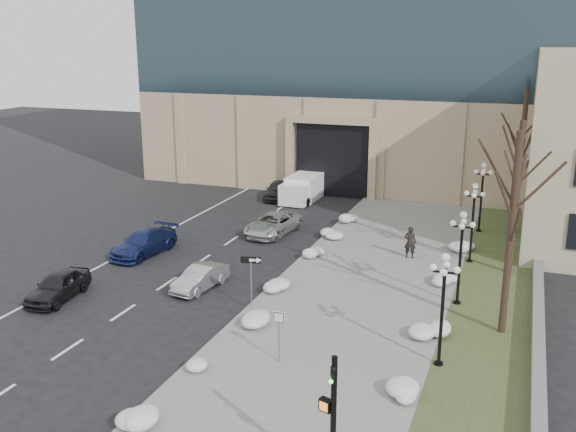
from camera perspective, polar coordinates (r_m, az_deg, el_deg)
name	(u,v)px	position (r m, az deg, el deg)	size (l,w,h in m)	color
ground	(179,404)	(24.20, -9.62, -16.16)	(160.00, 160.00, 0.00)	black
sidewalk	(368,281)	(34.79, 7.14, -5.75)	(9.00, 40.00, 0.12)	gray
curb	(290,271)	(36.00, 0.14, -4.87)	(0.30, 40.00, 0.14)	gray
grass_strip	(495,298)	(34.04, 17.90, -6.93)	(4.00, 40.00, 0.10)	#374522
stone_wall	(538,284)	(35.82, 21.32, -5.62)	(0.50, 30.00, 0.70)	slate
car_a	(58,286)	(34.14, -19.75, -5.86)	(1.65, 4.11, 1.40)	black
car_b	(200,278)	(33.75, -7.81, -5.47)	(1.29, 3.69, 1.22)	#9C9FA3
car_c	(144,243)	(39.61, -12.69, -2.35)	(2.00, 4.91, 1.42)	navy
car_d	(273,224)	(42.63, -1.34, -0.71)	(2.30, 4.99, 1.39)	#BCBCBC
car_e	(278,190)	(52.08, -0.90, 2.34)	(1.72, 4.27, 1.45)	#2C2C30
pedestrian	(410,242)	(38.27, 10.80, -2.30)	(0.70, 0.46, 1.92)	black
box_truck	(305,187)	(51.91, 1.51, 2.56)	(2.34, 6.31, 1.99)	white
one_way_sign	(254,266)	(30.38, -3.02, -4.49)	(1.01, 0.39, 2.70)	slate
keep_sign	(279,326)	(25.67, -0.81, -9.72)	(0.49, 0.07, 2.27)	slate
traffic_signal	(332,425)	(19.03, 3.94, -18.04)	(0.73, 0.96, 4.26)	black
snow_clump_a	(132,427)	(22.76, -13.71, -17.76)	(1.10, 1.60, 0.36)	white
snow_clump_b	(199,367)	(25.84, -7.93, -13.11)	(1.10, 1.60, 0.36)	white
snow_clump_c	(245,323)	(29.22, -3.81, -9.44)	(1.10, 1.60, 0.36)	white
snow_clump_d	(280,286)	(33.21, -0.73, -6.25)	(1.10, 1.60, 0.36)	white
snow_clump_e	(310,254)	(38.07, 1.93, -3.35)	(1.10, 1.60, 0.36)	white
snow_clump_f	(330,234)	(41.85, 3.78, -1.62)	(1.10, 1.60, 0.36)	white
snow_clump_g	(346,219)	(45.46, 5.21, -0.25)	(1.10, 1.60, 0.36)	white
snow_clump_h	(398,396)	(24.06, 9.75, -15.53)	(1.10, 1.60, 0.36)	white
snow_clump_i	(431,330)	(29.13, 12.56, -9.89)	(1.10, 1.60, 0.36)	white
snow_clump_j	(444,281)	(34.88, 13.72, -5.62)	(1.10, 1.60, 0.36)	white
snow_clump_k	(461,247)	(40.61, 15.12, -2.68)	(1.10, 1.60, 0.36)	white
snow_clump_l	(465,247)	(40.67, 15.47, -2.68)	(1.10, 1.60, 0.36)	white
lamppost_a	(443,295)	(25.60, 13.63, -6.83)	(1.18, 1.18, 4.76)	black
lamppost_b	(461,246)	(31.70, 15.14, -2.56)	(1.18, 1.18, 4.76)	black
lamppost_c	(473,212)	(37.93, 16.15, 0.33)	(1.18, 1.18, 4.76)	black
lamppost_d	(482,188)	(44.24, 16.87, 2.40)	(1.18, 1.18, 4.76)	black
tree_near	(514,206)	(28.45, 19.41, 0.82)	(3.20, 3.20, 9.00)	black
tree_mid	(518,177)	(36.33, 19.75, 3.32)	(3.20, 3.20, 8.50)	black
tree_far	(522,142)	(44.10, 20.09, 6.16)	(3.20, 3.20, 9.50)	black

